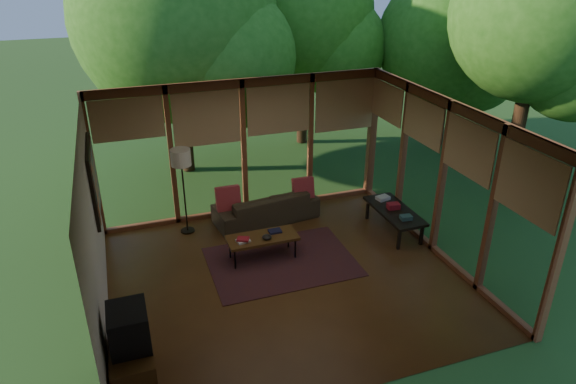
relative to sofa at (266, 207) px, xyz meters
name	(u,v)px	position (x,y,z in m)	size (l,w,h in m)	color
floor	(286,278)	(-0.27, -2.00, -0.29)	(5.50, 5.50, 0.00)	#5B3618
ceiling	(286,118)	(-0.27, -2.00, 2.41)	(5.50, 5.50, 0.00)	silver
wall_left	(94,234)	(-3.02, -2.00, 1.06)	(0.04, 5.00, 2.70)	beige
wall_front	(361,301)	(-0.27, -4.50, 1.06)	(5.50, 0.04, 2.70)	beige
window_wall_back	(244,149)	(-0.27, 0.50, 1.06)	(5.50, 0.12, 2.70)	brown
window_wall_right	(442,179)	(2.48, -2.00, 1.06)	(0.12, 5.00, 2.70)	brown
exterior_lawn	(431,105)	(7.73, 6.00, -0.30)	(40.00, 40.00, 0.00)	#2B5821
tree_nw	(175,20)	(-1.02, 3.11, 3.16)	(4.41, 4.41, 5.66)	#3A2615
tree_ne	(302,16)	(2.25, 4.10, 3.02)	(3.60, 3.60, 5.12)	#3A2615
tree_se	(541,13)	(5.14, -0.69, 3.46)	(3.32, 3.32, 5.43)	#3A2615
tree_far	(443,40)	(5.48, 2.63, 2.48)	(3.30, 3.30, 4.42)	#3A2615
rug	(282,262)	(-0.19, -1.52, -0.29)	(2.43, 1.72, 0.01)	maroon
sofa	(266,207)	(0.00, 0.00, 0.00)	(2.00, 0.78, 0.58)	#3B301D
pillow_left	(228,199)	(-0.75, -0.05, 0.31)	(0.45, 0.15, 0.45)	maroon
pillow_right	(303,189)	(0.75, -0.05, 0.30)	(0.42, 0.14, 0.42)	maroon
ct_book_lower	(243,241)	(-0.81, -1.35, 0.15)	(0.22, 0.16, 0.03)	beige
ct_book_upper	(243,239)	(-0.81, -1.35, 0.18)	(0.20, 0.15, 0.03)	maroon
ct_book_side	(275,231)	(-0.21, -1.22, 0.15)	(0.22, 0.16, 0.03)	black
ct_bowl	(267,237)	(-0.41, -1.40, 0.17)	(0.16, 0.16, 0.07)	black
media_cabinet	(133,364)	(-2.74, -3.48, 0.01)	(0.50, 1.00, 0.60)	#573617
television	(129,328)	(-2.72, -3.48, 0.56)	(0.45, 0.55, 0.50)	black
console_book_a	(406,218)	(2.13, -1.61, 0.20)	(0.20, 0.15, 0.07)	#315650
console_book_b	(393,206)	(2.13, -1.16, 0.21)	(0.22, 0.16, 0.10)	maroon
console_book_c	(383,198)	(2.13, -0.76, 0.20)	(0.24, 0.18, 0.07)	beige
floor_lamp	(181,162)	(-1.53, 0.06, 1.11)	(0.36, 0.36, 1.65)	black
coffee_table	(262,238)	(-0.46, -1.30, 0.10)	(1.20, 0.50, 0.43)	#573617
side_console	(394,212)	(2.13, -1.21, 0.12)	(0.60, 1.40, 0.46)	black
wall_painting	(94,180)	(-2.99, -0.60, 1.26)	(0.06, 1.35, 1.15)	black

